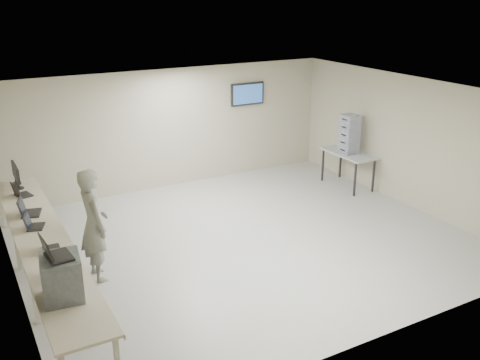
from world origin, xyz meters
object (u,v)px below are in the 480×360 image
soldier (94,225)px  side_table (348,156)px  workbench (43,242)px  equipment_box (62,277)px

soldier → side_table: 6.54m
workbench → side_table: (7.19, 1.39, -0.06)m
workbench → soldier: size_ratio=3.19×
workbench → soldier: (0.80, -0.01, 0.11)m
soldier → side_table: soldier is taller
equipment_box → soldier: soldier is taller
workbench → soldier: soldier is taller
equipment_box → workbench: bearing=95.5°
soldier → side_table: size_ratio=1.34×
soldier → side_table: bearing=-81.8°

